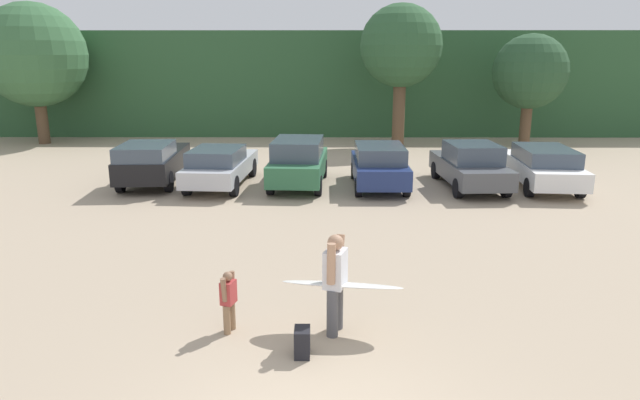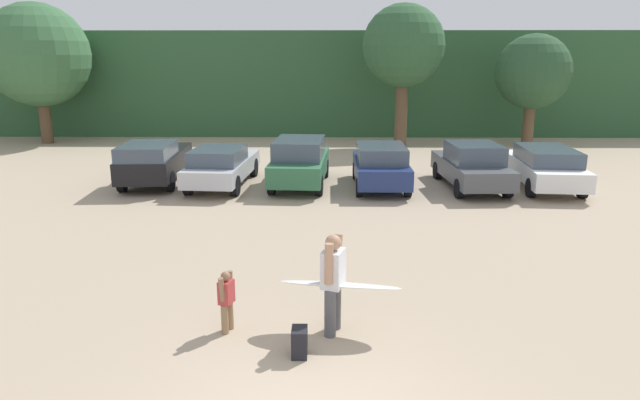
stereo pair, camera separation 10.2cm
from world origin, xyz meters
TOP-DOWN VIEW (x-y plane):
  - hillside_ridge at (0.00, 31.33)m, footprint 108.00×12.00m
  - tree_right at (-14.47, 23.05)m, footprint 5.16×5.16m
  - tree_left at (3.82, 22.18)m, footprint 3.98×3.98m
  - tree_ridge_back at (10.14, 22.09)m, footprint 3.60×3.60m
  - parked_car_black at (-6.02, 13.72)m, footprint 2.05×4.76m
  - parked_car_silver at (-3.53, 13.34)m, footprint 2.06×4.79m
  - parked_car_forest_green at (-0.80, 13.42)m, footprint 2.03×4.44m
  - parked_car_navy at (2.00, 13.18)m, footprint 1.80×4.06m
  - parked_car_dark_gray at (5.14, 13.14)m, footprint 1.98×4.51m
  - parked_car_white at (7.68, 13.27)m, footprint 2.13×4.85m
  - person_adult at (0.26, 2.66)m, footprint 0.43×0.71m
  - person_child at (-1.50, 2.67)m, footprint 0.26×0.42m
  - surfboard_white at (0.38, 2.74)m, footprint 2.08×0.84m
  - backpack_dropped at (-0.25, 1.90)m, footprint 0.24×0.34m

SIDE VIEW (x-z plane):
  - backpack_dropped at x=-0.25m, z-range 0.00..0.45m
  - person_child at x=-1.50m, z-range 0.07..1.13m
  - parked_car_silver at x=-3.53m, z-range 0.04..1.46m
  - parked_car_white at x=7.68m, z-range 0.05..1.47m
  - parked_car_navy at x=2.00m, z-range 0.04..1.54m
  - parked_car_dark_gray at x=5.14m, z-range 0.00..1.58m
  - surfboard_white at x=0.38m, z-range 0.70..0.93m
  - parked_car_black at x=-6.02m, z-range 0.05..1.61m
  - parked_car_forest_green at x=-0.80m, z-range 0.04..1.72m
  - person_adult at x=0.26m, z-range 0.11..1.82m
  - hillside_ridge at x=0.00m, z-range 0.00..5.75m
  - tree_ridge_back at x=10.14m, z-range 0.91..6.40m
  - tree_right at x=-14.47m, z-range 0.93..7.98m
  - tree_left at x=3.82m, z-range 1.40..8.30m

